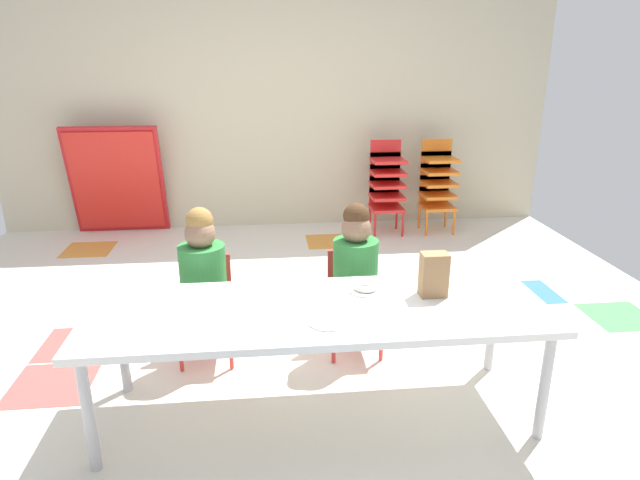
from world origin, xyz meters
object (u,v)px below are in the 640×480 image
object	(u,v)px
seated_child_middle_seat	(355,265)
donut_powdered_on_plate	(366,286)
seated_child_near_camera	(203,271)
kid_chair_orange_stack	(438,181)
craft_table	(319,316)
paper_plate_center_table	(328,322)
folded_activity_table	(117,181)
kid_chair_red_stack	(387,182)
paper_plate_near_edge	(366,290)
paper_bag_brown	(434,275)

from	to	relation	value
seated_child_middle_seat	donut_powdered_on_plate	world-z (taller)	seated_child_middle_seat
seated_child_near_camera	kid_chair_orange_stack	world-z (taller)	seated_child_near_camera
craft_table	seated_child_near_camera	world-z (taller)	seated_child_near_camera
seated_child_middle_seat	paper_plate_center_table	bearing A→B (deg)	-108.35
seated_child_middle_seat	seated_child_near_camera	bearing A→B (deg)	180.00
craft_table	donut_powdered_on_plate	xyz separation A→B (m)	(0.25, 0.17, 0.07)
kid_chair_orange_stack	folded_activity_table	world-z (taller)	folded_activity_table
kid_chair_red_stack	paper_plate_near_edge	xyz separation A→B (m)	(-0.72, -2.72, 0.07)
kid_chair_red_stack	paper_bag_brown	xyz separation A→B (m)	(-0.40, -2.80, 0.17)
seated_child_near_camera	craft_table	bearing A→B (deg)	-44.47
folded_activity_table	donut_powdered_on_plate	distance (m)	3.53
seated_child_near_camera	seated_child_middle_seat	world-z (taller)	same
paper_plate_near_edge	donut_powdered_on_plate	distance (m)	0.02
seated_child_near_camera	kid_chair_red_stack	world-z (taller)	seated_child_near_camera
paper_plate_near_edge	paper_plate_center_table	xyz separation A→B (m)	(-0.23, -0.32, 0.00)
paper_plate_center_table	kid_chair_red_stack	bearing A→B (deg)	72.71
kid_chair_red_stack	folded_activity_table	distance (m)	2.66
seated_child_middle_seat	donut_powdered_on_plate	bearing A→B (deg)	-92.39
paper_plate_near_edge	paper_plate_center_table	bearing A→B (deg)	-125.20
craft_table	paper_bag_brown	xyz separation A→B (m)	(0.57, 0.08, 0.15)
paper_plate_center_table	craft_table	bearing A→B (deg)	98.91
seated_child_middle_seat	folded_activity_table	bearing A→B (deg)	127.59
craft_table	paper_plate_near_edge	xyz separation A→B (m)	(0.25, 0.17, 0.05)
donut_powdered_on_plate	kid_chair_red_stack	bearing A→B (deg)	75.20
seated_child_middle_seat	donut_powdered_on_plate	size ratio (longest dim) A/B	7.61
kid_chair_red_stack	seated_child_near_camera	bearing A→B (deg)	-124.28
kid_chair_red_stack	paper_plate_near_edge	bearing A→B (deg)	-104.80
paper_plate_center_table	donut_powdered_on_plate	xyz separation A→B (m)	(0.23, 0.32, 0.02)
seated_child_near_camera	seated_child_middle_seat	xyz separation A→B (m)	(0.87, 0.00, 0.00)
craft_table	kid_chair_orange_stack	distance (m)	3.25
kid_chair_red_stack	kid_chair_orange_stack	bearing A→B (deg)	0.00
kid_chair_orange_stack	craft_table	bearing A→B (deg)	-117.35
seated_child_near_camera	seated_child_middle_seat	size ratio (longest dim) A/B	1.00
craft_table	seated_child_middle_seat	bearing A→B (deg)	65.15
kid_chair_red_stack	paper_bag_brown	bearing A→B (deg)	-98.10
folded_activity_table	kid_chair_red_stack	bearing A→B (deg)	-5.03
kid_chair_red_stack	paper_plate_center_table	size ratio (longest dim) A/B	5.11
paper_bag_brown	paper_plate_near_edge	distance (m)	0.35
kid_chair_orange_stack	donut_powdered_on_plate	distance (m)	2.99
paper_bag_brown	kid_chair_orange_stack	bearing A→B (deg)	71.85
seated_child_middle_seat	paper_plate_near_edge	bearing A→B (deg)	-92.39
folded_activity_table	paper_plate_near_edge	distance (m)	3.53
craft_table	paper_bag_brown	distance (m)	0.60
craft_table	seated_child_middle_seat	xyz separation A→B (m)	(0.27, 0.59, 0.02)
paper_plate_near_edge	donut_powdered_on_plate	bearing A→B (deg)	0.00
paper_plate_near_edge	folded_activity_table	bearing A→B (deg)	123.22
craft_table	donut_powdered_on_plate	size ratio (longest dim) A/B	17.98
seated_child_middle_seat	paper_bag_brown	distance (m)	0.60
paper_plate_center_table	seated_child_near_camera	bearing A→B (deg)	129.89
kid_chair_orange_stack	seated_child_middle_seat	bearing A→B (deg)	-117.97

